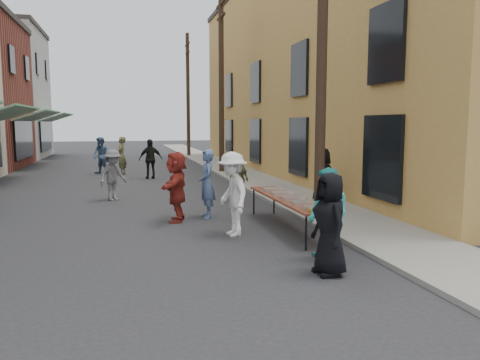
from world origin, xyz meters
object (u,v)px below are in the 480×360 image
guest_front_a (330,224)px  serving_table (287,199)px  catering_tray_sausage (316,208)px  utility_pole_mid (221,82)px  utility_pole_near (322,40)px  utility_pole_far (188,96)px  guest_front_c (328,215)px  server (323,176)px

guest_front_a → serving_table: bearing=168.8°
catering_tray_sausage → guest_front_a: 1.73m
utility_pole_mid → serving_table: utility_pole_mid is taller
utility_pole_near → serving_table: (-1.07, -0.63, -3.79)m
utility_pole_far → catering_tray_sausage: bearing=-92.3°
serving_table → catering_tray_sausage: bearing=-90.0°
guest_front_c → server: server is taller
guest_front_a → utility_pole_mid: bearing=171.3°
utility_pole_far → guest_front_a: 28.22m
guest_front_a → guest_front_c: (0.28, 0.66, 0.00)m
guest_front_c → server: size_ratio=1.03×
utility_pole_near → utility_pole_mid: 12.00m
serving_table → guest_front_a: bearing=-98.0°
utility_pole_mid → serving_table: bearing=-94.8°
utility_pole_mid → utility_pole_far: bearing=90.0°
utility_pole_mid → serving_table: (-1.07, -12.63, -3.79)m
utility_pole_far → guest_front_c: bearing=-92.6°
server → guest_front_c: bearing=147.4°
utility_pole_near → utility_pole_mid: bearing=90.0°
guest_front_a → server: bearing=153.8°
utility_pole_far → guest_front_a: size_ratio=5.30×
serving_table → server: server is taller
utility_pole_mid → serving_table: 13.23m
serving_table → catering_tray_sausage: (0.00, -1.65, 0.08)m
guest_front_a → guest_front_c: guest_front_c is taller
utility_pole_near → utility_pole_far: (0.00, 24.00, 0.00)m
server → serving_table: bearing=132.7°
utility_pole_mid → guest_front_a: (-1.54, -15.94, -3.65)m
catering_tray_sausage → server: size_ratio=0.30×
utility_pole_far → guest_front_a: bearing=-93.2°
utility_pole_near → guest_front_c: size_ratio=5.28×
guest_front_c → server: bearing=146.8°
utility_pole_mid → utility_pole_far: (0.00, 12.00, 0.00)m
utility_pole_near → serving_table: size_ratio=2.25×
catering_tray_sausage → server: 4.83m
utility_pole_near → utility_pole_far: bearing=90.0°
utility_pole_near → server: size_ratio=5.46×
utility_pole_far → catering_tray_sausage: utility_pole_far is taller
utility_pole_near → server: 4.26m
serving_table → utility_pole_far: bearing=87.5°
utility_pole_mid → catering_tray_sausage: utility_pole_mid is taller
utility_pole_mid → utility_pole_far: size_ratio=1.00×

